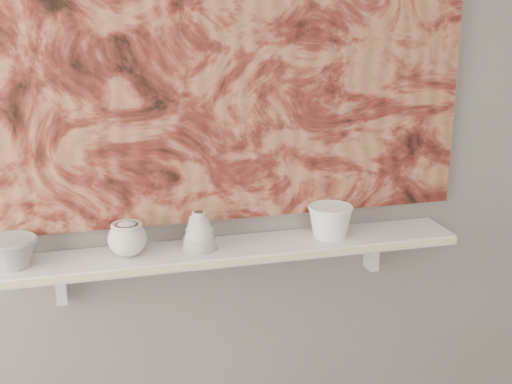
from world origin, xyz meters
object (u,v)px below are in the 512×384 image
object	(u,v)px
painting	(220,34)
bowl_grey	(11,252)
cup_cream	(127,239)
bowl_white	(330,221)
bell_vessel	(199,230)
shelf	(229,251)

from	to	relation	value
painting	bowl_grey	distance (m)	0.84
cup_cream	bowl_white	size ratio (longest dim) A/B	0.80
bowl_white	bowl_grey	bearing A→B (deg)	180.00
cup_cream	bell_vessel	size ratio (longest dim) A/B	0.97
painting	cup_cream	bearing A→B (deg)	-164.76
shelf	cup_cream	size ratio (longest dim) A/B	12.63
shelf	painting	distance (m)	0.63
cup_cream	bowl_white	world-z (taller)	same
bowl_grey	bell_vessel	world-z (taller)	bell_vessel
painting	bowl_white	distance (m)	0.65
painting	bell_vessel	size ratio (longest dim) A/B	13.10
bowl_grey	bowl_white	xyz separation A→B (m)	(0.93, 0.00, 0.01)
bell_vessel	bowl_white	bearing A→B (deg)	0.00
cup_cream	bowl_grey	bearing A→B (deg)	180.00
cup_cream	bell_vessel	xyz separation A→B (m)	(0.21, 0.00, 0.01)
bell_vessel	bowl_white	distance (m)	0.41
cup_cream	shelf	bearing A→B (deg)	0.00
bowl_white	shelf	bearing A→B (deg)	180.00
cup_cream	painting	bearing A→B (deg)	15.24
shelf	bell_vessel	world-z (taller)	bell_vessel
painting	bowl_grey	bearing A→B (deg)	-172.50
shelf	bowl_white	xyz separation A→B (m)	(0.32, 0.00, 0.07)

